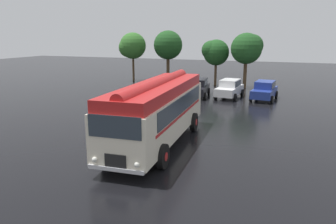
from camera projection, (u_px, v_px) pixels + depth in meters
name	position (u px, v px, depth m)	size (l,w,h in m)	color
ground_plane	(144.00, 142.00, 17.72)	(120.00, 120.00, 0.00)	black
vintage_bus	(158.00, 109.00, 17.02)	(3.34, 10.26, 3.49)	silver
car_near_left	(198.00, 87.00, 30.76)	(2.31, 4.37, 1.66)	black
car_mid_left	(230.00, 88.00, 30.23)	(2.24, 4.33, 1.66)	silver
car_mid_right	(264.00, 90.00, 29.20)	(2.24, 4.33, 1.66)	navy
tree_far_left	(132.00, 46.00, 40.82)	(3.30, 3.27, 5.99)	#4C3823
tree_left_of_centre	(168.00, 46.00, 39.49)	(3.46, 3.46, 6.22)	#4C3823
tree_centre	(215.00, 52.00, 36.99)	(3.06, 2.92, 5.19)	#4C3823
tree_right_of_centre	(248.00, 48.00, 35.03)	(3.39, 3.32, 5.92)	#4C3823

